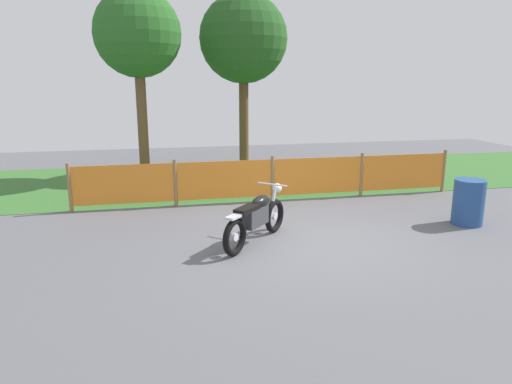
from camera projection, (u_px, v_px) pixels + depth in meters
name	position (u px, v px, depth m)	size (l,w,h in m)	color
ground	(312.00, 241.00, 8.13)	(24.00, 24.00, 0.02)	#5B5B60
grass_verge	(250.00, 178.00, 13.30)	(24.00, 5.25, 0.01)	#386B2D
barrier_fence	(272.00, 178.00, 10.68)	(8.84, 0.08, 1.05)	olive
tree_leftmost	(138.00, 35.00, 12.44)	(2.33, 2.33, 5.09)	brown
tree_near_left	(243.00, 40.00, 13.51)	(2.55, 2.55, 5.16)	brown
motorcycle_lead	(256.00, 217.00, 7.94)	(1.40, 1.53, 0.93)	black
oil_drum	(468.00, 202.00, 8.98)	(0.58, 0.58, 0.88)	navy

